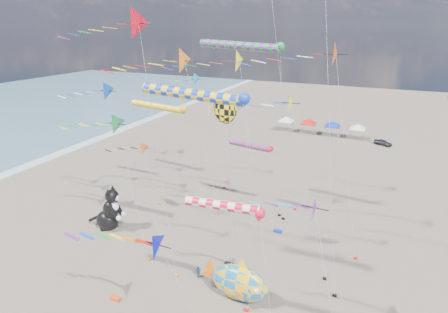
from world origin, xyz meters
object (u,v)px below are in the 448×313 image
at_px(fish_inflatable, 239,283).
at_px(child_blue, 198,272).
at_px(parked_car, 383,142).
at_px(cat_inflatable, 108,208).
at_px(person_adult, 212,280).

bearing_deg(fish_inflatable, child_blue, 166.79).
bearing_deg(parked_car, cat_inflatable, 171.51).
xyz_separation_m(person_adult, child_blue, (-1.84, 0.68, -0.20)).
bearing_deg(person_adult, fish_inflatable, -47.72).
distance_m(cat_inflatable, fish_inflatable, 18.26).
bearing_deg(fish_inflatable, parked_car, 78.19).
bearing_deg(parked_car, fish_inflatable, -168.65).
height_order(cat_inflatable, child_blue, cat_inflatable).
bearing_deg(person_adult, cat_inflatable, 125.92).
distance_m(fish_inflatable, child_blue, 4.78).
xyz_separation_m(cat_inflatable, fish_inflatable, (17.73, -4.24, -0.97)).
distance_m(cat_inflatable, parked_car, 53.73).
bearing_deg(person_adult, child_blue, 120.01).
bearing_deg(child_blue, person_adult, -71.50).
height_order(cat_inflatable, parked_car, cat_inflatable).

